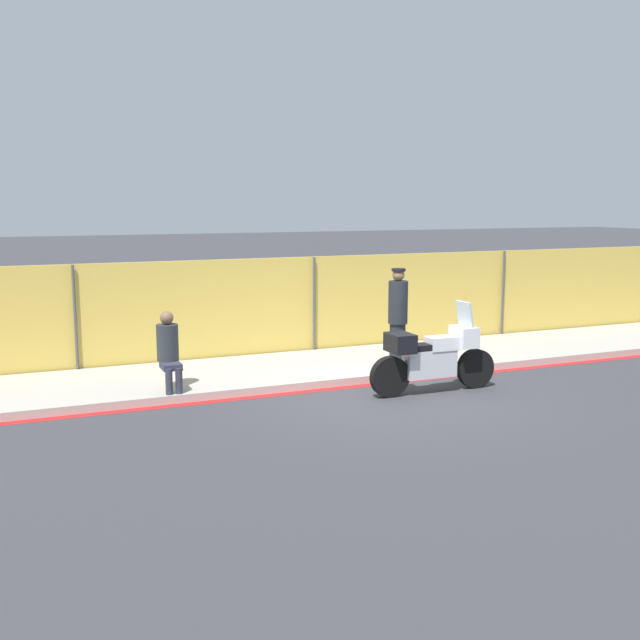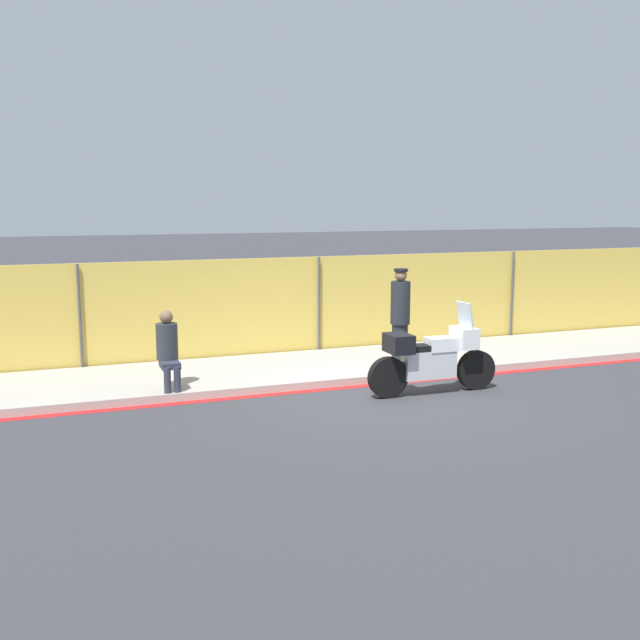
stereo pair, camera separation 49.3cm
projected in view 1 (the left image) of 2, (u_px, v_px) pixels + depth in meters
The scene contains 7 objects.
ground_plane at pixel (393, 395), 12.14m from camera, with size 120.00×120.00×0.00m, color #38383D.
sidewalk at pixel (340, 365), 14.04m from camera, with size 34.11×2.52×0.13m.
curb_paint_stripe at pixel (372, 385), 12.82m from camera, with size 34.11×0.18×0.01m.
storefront_fence at pixel (312, 306), 15.12m from camera, with size 32.41×0.17×2.01m.
motorcycle at pixel (433, 357), 12.22m from camera, with size 2.27×0.51×1.48m.
officer_standing at pixel (398, 316), 13.60m from camera, with size 0.35×0.35×1.78m.
person_seated_on_curb at pixel (168, 347), 11.88m from camera, with size 0.35×0.64×1.26m.
Camera 1 is at (-5.69, -10.40, 3.12)m, focal length 42.00 mm.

